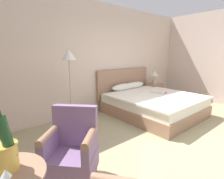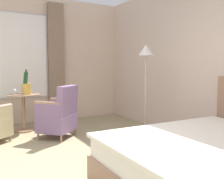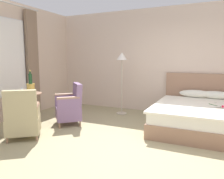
# 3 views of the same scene
# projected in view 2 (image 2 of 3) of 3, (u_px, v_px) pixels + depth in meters

# --- Properties ---
(wall_window_side) EXTENTS (0.27, 5.41, 2.86)m
(wall_window_side) POSITION_uv_depth(u_px,v_px,m) (8.00, 59.00, 5.44)
(wall_window_side) COLOR beige
(wall_window_side) RESTS_ON ground
(floor_lamp_brass) EXTENTS (0.29, 0.29, 1.65)m
(floor_lamp_brass) POSITION_uv_depth(u_px,v_px,m) (146.00, 63.00, 4.39)
(floor_lamp_brass) COLOR #BFB3A0
(floor_lamp_brass) RESTS_ON ground
(side_table_round) EXTENTS (0.63, 0.63, 0.73)m
(side_table_round) POSITION_uv_depth(u_px,v_px,m) (24.00, 108.00, 4.89)
(side_table_round) COLOR #9A7259
(side_table_round) RESTS_ON ground
(champagne_bucket) EXTENTS (0.18, 0.18, 0.52)m
(champagne_bucket) POSITION_uv_depth(u_px,v_px,m) (26.00, 87.00, 4.82)
(champagne_bucket) COLOR gold
(champagne_bucket) RESTS_ON side_table_round
(wine_glass_near_bucket) EXTENTS (0.07, 0.07, 0.14)m
(wine_glass_near_bucket) POSITION_uv_depth(u_px,v_px,m) (22.00, 88.00, 5.01)
(wine_glass_near_bucket) COLOR white
(wine_glass_near_bucket) RESTS_ON side_table_round
(wine_glass_near_edge) EXTENTS (0.07, 0.07, 0.14)m
(wine_glass_near_edge) POSITION_uv_depth(u_px,v_px,m) (15.00, 90.00, 4.76)
(wine_glass_near_edge) COLOR white
(wine_glass_near_edge) RESTS_ON side_table_round
(armchair_by_window) EXTENTS (0.80, 0.80, 0.94)m
(armchair_by_window) POSITION_uv_depth(u_px,v_px,m) (59.00, 115.00, 4.42)
(armchair_by_window) COLOR #9A7259
(armchair_by_window) RESTS_ON ground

